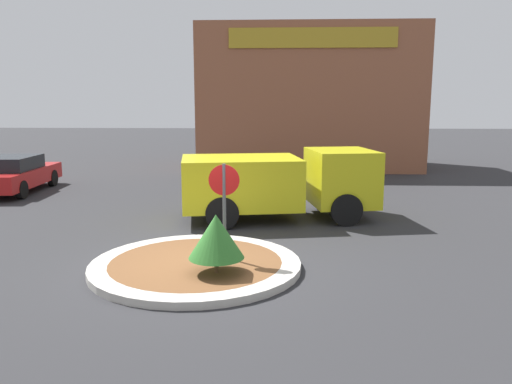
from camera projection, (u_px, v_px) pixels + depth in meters
The scene contains 7 objects.
ground_plane at pixel (196, 268), 10.05m from camera, with size 120.00×120.00×0.00m, color #2D2D30.
traffic_island at pixel (196, 265), 10.04m from camera, with size 4.22×4.22×0.15m.
stop_sign at pixel (224, 197), 10.03m from camera, with size 0.62×0.07×2.10m.
island_shrub at pixel (216, 236), 9.23m from camera, with size 1.04×1.04×1.12m.
utility_truck at pixel (278, 181), 14.27m from camera, with size 5.75×3.20×1.97m.
storefront_building at pixel (308, 99), 26.13m from camera, with size 10.97×6.07×7.07m.
parked_sedan_red at pixel (14, 174), 18.64m from camera, with size 2.17×4.69×1.38m.
Camera 1 is at (1.65, -9.57, 3.26)m, focal length 35.00 mm.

